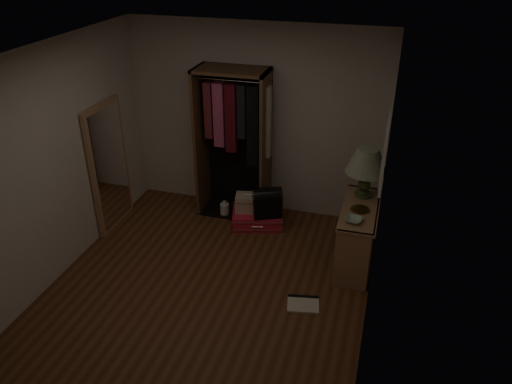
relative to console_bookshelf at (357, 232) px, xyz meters
The scene contains 13 objects.
ground 1.89m from the console_bookshelf, 145.90° to the right, with size 4.00×4.00×0.00m, color #542D18.
room_walls 2.09m from the console_bookshelf, 145.70° to the right, with size 3.52×4.02×2.60m.
console_bookshelf is the anchor object (origin of this frame).
open_wardrobe 2.07m from the console_bookshelf, 157.37° to the left, with size 1.00×0.50×2.05m.
floor_mirror 3.27m from the console_bookshelf, behind, with size 0.06×0.80×1.70m.
pink_suitcase 1.48m from the console_bookshelf, 161.69° to the left, with size 0.79×0.66×0.21m.
train_case 1.56m from the console_bookshelf, 163.68° to the left, with size 0.39×0.30×0.25m.
black_bag 1.28m from the console_bookshelf, 162.39° to the left, with size 0.44×0.37×0.41m.
table_lamp 0.85m from the console_bookshelf, 88.85° to the left, with size 0.58×0.58×0.61m.
brass_tray 0.38m from the console_bookshelf, 86.61° to the right, with size 0.24×0.24×0.01m.
ceramic_bowl 0.53m from the console_bookshelf, 97.00° to the right, with size 0.19×0.19×0.05m, color #A1C0A0.
white_jug 1.99m from the console_bookshelf, 163.40° to the left, with size 0.13×0.13×0.22m.
floor_book 1.14m from the console_bookshelf, 114.18° to the right, with size 0.39×0.33×0.03m.
Camera 1 is at (1.76, -4.10, 3.64)m, focal length 35.00 mm.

